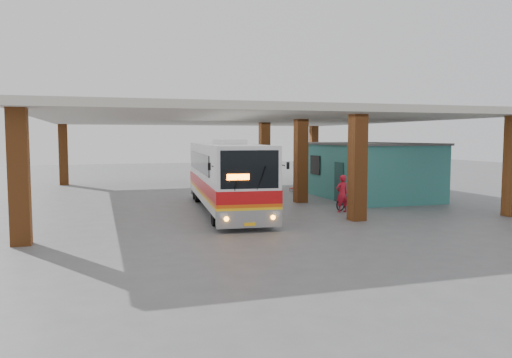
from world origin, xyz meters
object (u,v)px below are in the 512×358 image
Objects in this scene: motorcycle at (349,200)px; red_chair at (294,186)px; pedestrian at (342,194)px; coach_bus at (226,175)px.

motorcycle is 2.48× the size of red_chair.
pedestrian is at bearing 109.08° from motorcycle.
coach_bus is 16.39× the size of red_chair.
coach_bus is 5.89m from motorcycle.
red_chair is (1.21, 8.82, -0.53)m from pedestrian.
coach_bus is 5.41m from pedestrian.
pedestrian is 2.43× the size of red_chair.
pedestrian is (-0.64, -0.55, 0.40)m from motorcycle.
coach_bus reaches higher than red_chair.
motorcycle reaches higher than red_chair.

